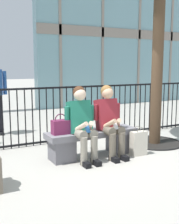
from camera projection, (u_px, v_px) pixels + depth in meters
The scene contains 7 objects.
ground_plane at pixel (92, 156), 4.98m from camera, with size 60.00×60.00×0.00m, color #B2ADA3.
stone_bench at pixel (92, 140), 4.94m from camera, with size 1.60×0.44×0.45m.
seated_person_with_phone at pixel (82, 121), 4.65m from camera, with size 0.52×0.66×1.21m.
seated_person_companion at pixel (109, 119), 4.89m from camera, with size 0.52×0.66×1.21m.
handbag_on_bench at pixel (61, 127), 4.62m from camera, with size 0.28×0.16×0.33m.
shopping_bag at pixel (138, 143), 4.99m from camera, with size 0.28×0.14×0.51m.
plaza_railing at pixel (67, 114), 5.85m from camera, with size 7.69×0.04×1.13m.
Camera 1 is at (-2.27, -4.23, 1.53)m, focal length 46.33 mm.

